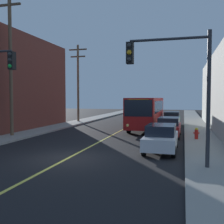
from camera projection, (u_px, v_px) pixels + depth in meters
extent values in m
plane|color=black|center=(68.00, 158.00, 14.16)|extent=(120.00, 120.00, 0.00)
cube|color=gray|center=(43.00, 130.00, 25.68)|extent=(2.50, 90.00, 0.15)
cube|color=gray|center=(200.00, 136.00, 21.91)|extent=(2.50, 90.00, 0.15)
cube|color=#D8CC4C|center=(127.00, 128.00, 28.62)|extent=(0.16, 60.00, 0.01)
cube|color=black|center=(11.00, 116.00, 22.99)|extent=(0.06, 15.40, 1.30)
cube|color=black|center=(10.00, 79.00, 22.82)|extent=(0.06, 15.40, 1.30)
cube|color=black|center=(212.00, 114.00, 25.70)|extent=(0.06, 18.87, 1.30)
cube|color=black|center=(212.00, 81.00, 25.53)|extent=(0.06, 18.87, 1.30)
cube|color=maroon|center=(147.00, 111.00, 27.85)|extent=(2.67, 12.02, 2.75)
cube|color=black|center=(138.00, 108.00, 22.05)|extent=(2.35, 0.10, 1.40)
cube|color=black|center=(153.00, 104.00, 33.60)|extent=(2.30, 0.10, 1.10)
cube|color=black|center=(135.00, 106.00, 28.14)|extent=(0.16, 10.20, 1.10)
cube|color=black|center=(159.00, 106.00, 27.51)|extent=(0.16, 10.20, 1.10)
cube|color=orange|center=(138.00, 101.00, 22.02)|extent=(1.79, 0.08, 0.30)
sphere|color=#F9D872|center=(127.00, 125.00, 22.31)|extent=(0.24, 0.24, 0.24)
sphere|color=#F9D872|center=(149.00, 126.00, 21.86)|extent=(0.24, 0.24, 0.24)
cylinder|color=black|center=(129.00, 128.00, 24.15)|extent=(0.31, 1.00, 1.00)
cylinder|color=black|center=(154.00, 128.00, 23.58)|extent=(0.31, 1.00, 1.00)
cylinder|color=black|center=(141.00, 121.00, 31.59)|extent=(0.31, 1.00, 1.00)
cylinder|color=black|center=(160.00, 121.00, 31.02)|extent=(0.31, 1.00, 1.00)
cube|color=silver|center=(161.00, 140.00, 15.87)|extent=(1.86, 4.42, 0.70)
cube|color=black|center=(161.00, 130.00, 15.83)|extent=(1.65, 2.49, 0.60)
cylinder|color=black|center=(144.00, 150.00, 14.67)|extent=(0.23, 0.64, 0.64)
cylinder|color=black|center=(174.00, 152.00, 14.23)|extent=(0.23, 0.64, 0.64)
cylinder|color=black|center=(151.00, 142.00, 17.55)|extent=(0.23, 0.64, 0.64)
cylinder|color=black|center=(176.00, 143.00, 17.11)|extent=(0.23, 0.64, 0.64)
cube|color=maroon|center=(169.00, 129.00, 21.75)|extent=(1.88, 4.43, 0.70)
cube|color=black|center=(169.00, 121.00, 21.72)|extent=(1.66, 2.49, 0.60)
cylinder|color=black|center=(157.00, 135.00, 20.55)|extent=(0.23, 0.64, 0.64)
cylinder|color=black|center=(178.00, 136.00, 20.11)|extent=(0.23, 0.64, 0.64)
cylinder|color=black|center=(161.00, 131.00, 23.43)|extent=(0.23, 0.64, 0.64)
cylinder|color=black|center=(179.00, 131.00, 22.99)|extent=(0.23, 0.64, 0.64)
cube|color=#196038|center=(172.00, 120.00, 30.44)|extent=(1.80, 4.40, 0.70)
cube|color=black|center=(172.00, 114.00, 30.40)|extent=(1.62, 2.47, 0.60)
cylinder|color=black|center=(164.00, 124.00, 29.22)|extent=(0.22, 0.64, 0.64)
cylinder|color=black|center=(179.00, 124.00, 28.80)|extent=(0.22, 0.64, 0.64)
cylinder|color=black|center=(165.00, 122.00, 32.11)|extent=(0.22, 0.64, 0.64)
cylinder|color=black|center=(179.00, 122.00, 31.69)|extent=(0.22, 0.64, 0.64)
cylinder|color=brown|center=(11.00, 61.00, 21.44)|extent=(0.28, 0.28, 11.99)
cube|color=#4C3D2D|center=(9.00, 5.00, 21.19)|extent=(2.00, 0.16, 0.16)
cylinder|color=brown|center=(78.00, 83.00, 34.61)|extent=(0.28, 0.28, 9.90)
cube|color=#4C3D2D|center=(78.00, 50.00, 34.38)|extent=(2.40, 0.16, 0.16)
cube|color=#4C3D2D|center=(78.00, 57.00, 34.43)|extent=(2.00, 0.16, 0.16)
cube|color=black|center=(12.00, 61.00, 14.91)|extent=(0.32, 0.36, 1.00)
sphere|color=#2D2D2D|center=(10.00, 54.00, 14.71)|extent=(0.22, 0.22, 0.22)
sphere|color=#2D2D2D|center=(10.00, 60.00, 14.72)|extent=(0.22, 0.22, 0.22)
sphere|color=green|center=(10.00, 66.00, 14.74)|extent=(0.22, 0.22, 0.22)
cylinder|color=#2D2D33|center=(208.00, 99.00, 11.60)|extent=(0.18, 0.18, 6.00)
cylinder|color=#2D2D33|center=(168.00, 39.00, 11.91)|extent=(3.50, 0.12, 0.12)
cube|color=black|center=(130.00, 53.00, 12.39)|extent=(0.32, 0.36, 1.00)
sphere|color=#2D2D2D|center=(129.00, 45.00, 12.19)|extent=(0.22, 0.22, 0.22)
sphere|color=#F2A519|center=(129.00, 52.00, 12.21)|extent=(0.22, 0.22, 0.22)
sphere|color=#2D2D2D|center=(129.00, 59.00, 12.23)|extent=(0.22, 0.22, 0.22)
cylinder|color=red|center=(196.00, 134.00, 19.74)|extent=(0.26, 0.26, 0.70)
sphere|color=gold|center=(196.00, 129.00, 19.72)|extent=(0.24, 0.24, 0.24)
cylinder|color=red|center=(194.00, 133.00, 19.78)|extent=(0.12, 0.10, 0.10)
cylinder|color=red|center=(199.00, 133.00, 19.69)|extent=(0.12, 0.10, 0.10)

